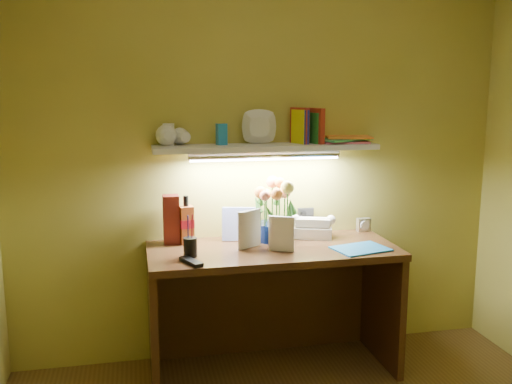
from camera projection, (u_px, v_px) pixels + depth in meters
desk at (272, 310)px, 3.29m from camera, size 1.40×0.60×0.75m
flower_bouquet at (274, 210)px, 3.34m from camera, size 0.30×0.30×0.37m
telephone at (313, 226)px, 3.44m from camera, size 0.27×0.23×0.14m
desk_clock at (364, 225)px, 3.58m from camera, size 0.09×0.05×0.08m
whisky_bottle at (186, 220)px, 3.27m from camera, size 0.09×0.09×0.28m
whisky_box at (171, 220)px, 3.28m from camera, size 0.09×0.09×0.28m
pen_cup at (190, 241)px, 3.02m from camera, size 0.09×0.09×0.18m
art_card at (239, 224)px, 3.35m from camera, size 0.20×0.09×0.20m
tv_remote at (191, 262)px, 2.92m from camera, size 0.11×0.18×0.02m
blue_folder at (361, 249)px, 3.18m from camera, size 0.33×0.28×0.01m
desk_book_a at (238, 231)px, 3.13m from camera, size 0.15×0.09×0.22m
desk_book_b at (269, 233)px, 3.14m from camera, size 0.13×0.08×0.20m
wall_shelf at (268, 141)px, 3.29m from camera, size 1.31×0.32×0.24m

